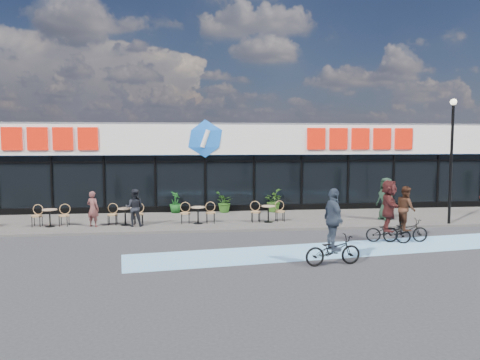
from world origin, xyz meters
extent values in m
plane|color=#28282B|center=(0.00, 0.00, 0.00)|extent=(120.00, 120.00, 0.00)
cube|color=#544F4A|center=(0.00, 4.50, 0.05)|extent=(44.00, 5.00, 0.10)
cube|color=#73AEDA|center=(4.00, -1.50, 0.01)|extent=(14.17, 4.13, 0.01)
cube|color=black|center=(0.00, 10.00, 1.50)|extent=(30.00, 6.00, 3.00)
cube|color=silver|center=(0.00, 9.85, 3.75)|extent=(30.60, 6.30, 1.50)
cube|color=#47474C|center=(0.00, 10.00, 4.55)|extent=(30.60, 6.30, 0.10)
cube|color=navy|center=(0.00, 6.96, 3.05)|extent=(30.60, 0.08, 0.18)
cube|color=black|center=(0.00, 6.97, 2.65)|extent=(30.00, 0.06, 0.08)
cube|color=black|center=(0.00, 6.98, 0.20)|extent=(30.00, 0.10, 0.40)
cube|color=red|center=(-8.00, 6.70, 3.80)|extent=(5.63, 0.18, 1.10)
cube|color=red|center=(8.00, 6.70, 3.80)|extent=(5.63, 0.18, 1.10)
ellipsoid|color=blue|center=(0.00, 6.70, 3.80)|extent=(1.90, 0.24, 1.90)
cylinder|color=black|center=(-7.50, 6.97, 1.50)|extent=(0.10, 0.10, 3.00)
cylinder|color=black|center=(-5.00, 6.97, 1.50)|extent=(0.10, 0.10, 3.00)
cylinder|color=black|center=(-2.50, 6.97, 1.50)|extent=(0.10, 0.10, 3.00)
cylinder|color=black|center=(0.00, 6.97, 1.50)|extent=(0.10, 0.10, 3.00)
cylinder|color=black|center=(2.50, 6.97, 1.50)|extent=(0.10, 0.10, 3.00)
cylinder|color=black|center=(5.00, 6.97, 1.50)|extent=(0.10, 0.10, 3.00)
cylinder|color=black|center=(7.50, 6.97, 1.50)|extent=(0.10, 0.10, 3.00)
cylinder|color=black|center=(10.00, 6.97, 1.50)|extent=(0.10, 0.10, 3.00)
cylinder|color=black|center=(12.50, 6.97, 1.50)|extent=(0.10, 0.10, 3.00)
cylinder|color=black|center=(10.43, 2.30, 2.68)|extent=(0.12, 0.12, 5.15)
sphere|color=#FFF2CC|center=(10.43, 2.30, 5.35)|extent=(0.28, 0.28, 0.28)
cylinder|color=tan|center=(-6.67, 3.51, 0.82)|extent=(0.60, 0.60, 0.04)
cylinder|color=black|center=(-6.67, 3.51, 0.47)|extent=(0.06, 0.06, 0.70)
cylinder|color=black|center=(-6.67, 3.51, 0.11)|extent=(0.40, 0.40, 0.02)
cylinder|color=tan|center=(-3.56, 3.51, 0.82)|extent=(0.60, 0.60, 0.04)
cylinder|color=black|center=(-3.56, 3.51, 0.47)|extent=(0.06, 0.06, 0.70)
cylinder|color=black|center=(-3.56, 3.51, 0.11)|extent=(0.40, 0.40, 0.02)
cylinder|color=tan|center=(-0.46, 3.51, 0.82)|extent=(0.60, 0.60, 0.04)
cylinder|color=black|center=(-0.46, 3.51, 0.47)|extent=(0.06, 0.06, 0.70)
cylinder|color=black|center=(-0.46, 3.51, 0.11)|extent=(0.40, 0.40, 0.02)
cylinder|color=tan|center=(2.64, 3.51, 0.82)|extent=(0.60, 0.60, 0.04)
cylinder|color=black|center=(2.64, 3.51, 0.47)|extent=(0.06, 0.06, 0.70)
cylinder|color=black|center=(2.64, 3.51, 0.11)|extent=(0.40, 0.40, 0.02)
imported|color=#144816|center=(-1.51, 6.71, 0.63)|extent=(0.67, 0.67, 1.06)
imported|color=#305A19|center=(3.40, 6.49, 0.67)|extent=(0.90, 1.03, 1.14)
imported|color=#285518|center=(0.94, 6.51, 0.62)|extent=(1.06, 1.15, 1.05)
imported|color=brown|center=(-4.86, 3.32, 0.85)|extent=(0.65, 0.56, 1.50)
imported|color=black|center=(-3.14, 3.22, 0.89)|extent=(0.82, 0.67, 1.58)
imported|color=#1A2F21|center=(8.10, 3.58, 1.06)|extent=(0.93, 1.11, 1.93)
imported|color=black|center=(6.34, -0.63, 0.41)|extent=(1.66, 1.07, 0.82)
imported|color=#461A19|center=(6.34, -0.63, 1.38)|extent=(1.12, 1.80, 1.85)
imported|color=black|center=(6.99, -0.61, 0.44)|extent=(1.69, 0.69, 0.87)
imported|color=#412417|center=(6.99, -0.61, 1.26)|extent=(0.67, 0.83, 1.62)
imported|color=black|center=(3.38, -3.38, 0.46)|extent=(1.80, 0.81, 0.91)
imported|color=#2F3949|center=(3.38, -3.38, 1.39)|extent=(0.58, 1.14, 1.87)
camera|label=1|loc=(-0.95, -16.68, 3.75)|focal=35.00mm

